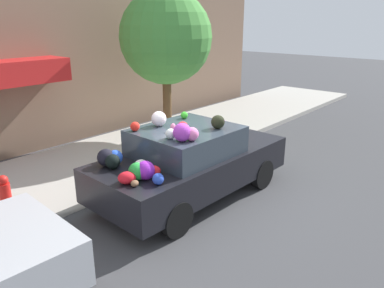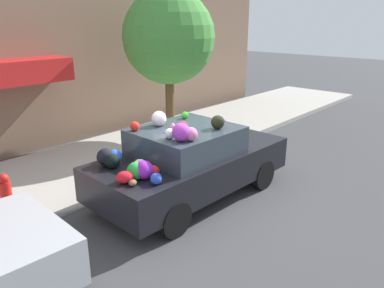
% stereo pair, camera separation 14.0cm
% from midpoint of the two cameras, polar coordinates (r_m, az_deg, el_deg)
% --- Properties ---
extents(ground_plane, '(60.00, 60.00, 0.00)m').
position_cam_midpoint_polar(ground_plane, '(7.59, -0.88, -7.70)').
color(ground_plane, '#424244').
extents(sidewalk_curb, '(24.00, 3.20, 0.14)m').
position_cam_midpoint_polar(sidewalk_curb, '(9.43, -13.25, -2.34)').
color(sidewalk_curb, '#B2ADA3').
rests_on(sidewalk_curb, ground).
extents(building_facade, '(18.00, 1.20, 6.48)m').
position_cam_midpoint_polar(building_facade, '(10.72, -22.16, 16.45)').
color(building_facade, '#846651').
rests_on(building_facade, ground).
extents(street_tree, '(2.49, 2.49, 3.98)m').
position_cam_midpoint_polar(street_tree, '(10.36, -4.41, 15.84)').
color(street_tree, brown).
rests_on(street_tree, sidewalk_curb).
extents(fire_hydrant, '(0.20, 0.20, 0.70)m').
position_cam_midpoint_polar(fire_hydrant, '(7.27, -27.09, -6.86)').
color(fire_hydrant, red).
rests_on(fire_hydrant, sidewalk_curb).
extents(art_car, '(4.09, 1.91, 1.74)m').
position_cam_midpoint_polar(art_car, '(7.21, -0.91, -2.58)').
color(art_car, black).
rests_on(art_car, ground).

